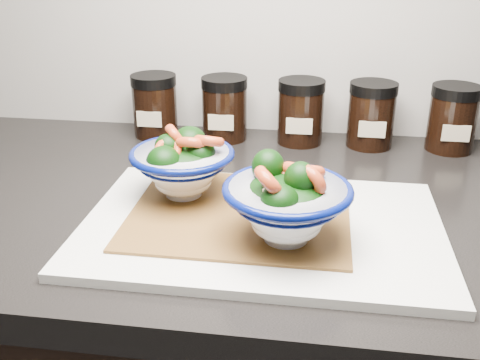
# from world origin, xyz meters

# --- Properties ---
(countertop) EXTENTS (3.50, 0.60, 0.04)m
(countertop) POSITION_xyz_m (0.00, 1.45, 0.88)
(countertop) COLOR black
(countertop) RESTS_ON cabinet
(cutting_board) EXTENTS (0.45, 0.30, 0.01)m
(cutting_board) POSITION_xyz_m (0.00, 1.35, 0.91)
(cutting_board) COLOR silver
(cutting_board) RESTS_ON countertop
(bamboo_mat) EXTENTS (0.28, 0.24, 0.00)m
(bamboo_mat) POSITION_xyz_m (-0.03, 1.37, 0.91)
(bamboo_mat) COLOR olive
(bamboo_mat) RESTS_ON cutting_board
(bowl_left) EXTENTS (0.14, 0.14, 0.11)m
(bowl_left) POSITION_xyz_m (-0.11, 1.41, 0.96)
(bowl_left) COLOR white
(bowl_left) RESTS_ON bamboo_mat
(bowl_right) EXTENTS (0.15, 0.15, 0.11)m
(bowl_right) POSITION_xyz_m (0.04, 1.31, 0.96)
(bowl_right) COLOR white
(bowl_right) RESTS_ON bamboo_mat
(spice_jar_a) EXTENTS (0.08, 0.08, 0.11)m
(spice_jar_a) POSITION_xyz_m (-0.23, 1.69, 0.96)
(spice_jar_a) COLOR black
(spice_jar_a) RESTS_ON countertop
(spice_jar_b) EXTENTS (0.08, 0.08, 0.11)m
(spice_jar_b) POSITION_xyz_m (-0.10, 1.69, 0.96)
(spice_jar_b) COLOR black
(spice_jar_b) RESTS_ON countertop
(spice_jar_c) EXTENTS (0.08, 0.08, 0.11)m
(spice_jar_c) POSITION_xyz_m (0.04, 1.69, 0.96)
(spice_jar_c) COLOR black
(spice_jar_c) RESTS_ON countertop
(spice_jar_d) EXTENTS (0.08, 0.08, 0.11)m
(spice_jar_d) POSITION_xyz_m (0.16, 1.69, 0.96)
(spice_jar_d) COLOR black
(spice_jar_d) RESTS_ON countertop
(spice_jar_e) EXTENTS (0.08, 0.08, 0.11)m
(spice_jar_e) POSITION_xyz_m (0.29, 1.69, 0.96)
(spice_jar_e) COLOR black
(spice_jar_e) RESTS_ON countertop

